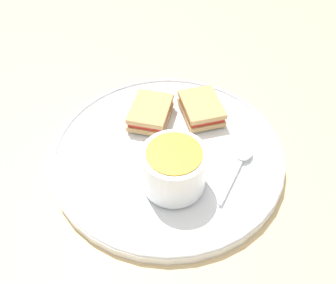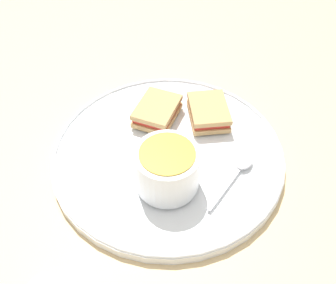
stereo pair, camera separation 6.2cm
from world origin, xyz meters
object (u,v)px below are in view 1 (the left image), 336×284
at_px(soup_bowl, 174,168).
at_px(sandwich_half_near, 201,108).
at_px(sandwich_half_far, 151,112).
at_px(spoon, 242,158).

xyz_separation_m(soup_bowl, sandwich_half_near, (0.04, -0.15, -0.02)).
height_order(soup_bowl, sandwich_half_far, soup_bowl).
xyz_separation_m(spoon, sandwich_half_near, (0.11, -0.05, 0.01)).
xyz_separation_m(soup_bowl, spoon, (-0.06, -0.10, -0.03)).
height_order(soup_bowl, spoon, soup_bowl).
bearing_deg(sandwich_half_near, sandwich_half_far, 41.19).
bearing_deg(spoon, soup_bowl, 139.51).
height_order(spoon, sandwich_half_near, sandwich_half_near).
bearing_deg(sandwich_half_far, sandwich_half_near, -138.81).
xyz_separation_m(soup_bowl, sandwich_half_far, (0.11, -0.09, -0.02)).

